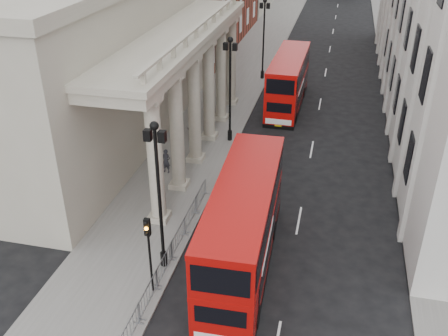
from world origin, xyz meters
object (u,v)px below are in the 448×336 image
at_px(bus_near, 243,225).
at_px(pedestrian_b, 192,130).
at_px(bus_far, 288,80).
at_px(pedestrian_a, 166,161).
at_px(lamp_post_south, 159,188).
at_px(pedestrian_c, 194,119).
at_px(lamp_post_mid, 230,83).
at_px(lamp_post_north, 264,34).
at_px(traffic_light, 149,242).

xyz_separation_m(bus_near, pedestrian_b, (-6.99, 14.29, -1.62)).
bearing_deg(bus_far, pedestrian_a, -113.38).
xyz_separation_m(lamp_post_south, pedestrian_c, (-3.39, 17.38, -3.85)).
bearing_deg(lamp_post_mid, bus_far, 67.86).
relative_size(lamp_post_mid, pedestrian_b, 4.57).
distance_m(pedestrian_b, pedestrian_c, 2.15).
height_order(lamp_post_north, bus_far, lamp_post_north).
relative_size(lamp_post_south, bus_near, 0.70).
relative_size(bus_near, bus_far, 1.06).
distance_m(bus_far, pedestrian_a, 16.57).
height_order(lamp_post_south, pedestrian_b, lamp_post_south).
bearing_deg(pedestrian_a, traffic_light, -66.42).
bearing_deg(lamp_post_mid, bus_near, -74.80).
height_order(lamp_post_mid, bus_far, lamp_post_mid).
relative_size(lamp_post_mid, pedestrian_a, 4.70).
xyz_separation_m(lamp_post_mid, lamp_post_north, (0.00, 16.00, 0.00)).
xyz_separation_m(lamp_post_south, lamp_post_mid, (0.00, 16.00, 0.00)).
xyz_separation_m(traffic_light, bus_near, (3.98, 3.00, -0.45)).
xyz_separation_m(lamp_post_south, bus_far, (3.56, 24.75, -2.40)).
xyz_separation_m(lamp_post_north, pedestrian_b, (-2.91, -16.72, -3.88)).
distance_m(traffic_light, pedestrian_b, 17.68).
bearing_deg(lamp_post_south, pedestrian_b, 100.80).
xyz_separation_m(traffic_light, pedestrian_c, (-3.49, 19.40, -2.04)).
distance_m(bus_near, pedestrian_a, 11.47).
height_order(bus_far, pedestrian_a, bus_far).
distance_m(lamp_post_south, pedestrian_a, 10.93).
height_order(lamp_post_south, bus_far, lamp_post_south).
xyz_separation_m(lamp_post_south, bus_near, (4.08, 0.99, -2.26)).
xyz_separation_m(lamp_post_mid, pedestrian_a, (-3.20, -6.30, -3.91)).
bearing_deg(bus_near, bus_far, 89.30).
bearing_deg(lamp_post_south, bus_near, 13.59).
bearing_deg(lamp_post_mid, lamp_post_south, -90.00).
bearing_deg(lamp_post_mid, pedestrian_c, 157.87).
distance_m(lamp_post_north, pedestrian_c, 15.49).
xyz_separation_m(lamp_post_mid, pedestrian_c, (-3.39, 1.38, -3.85)).
height_order(pedestrian_b, pedestrian_c, pedestrian_c).
xyz_separation_m(pedestrian_b, pedestrian_c, (-0.48, 2.10, 0.04)).
height_order(bus_near, pedestrian_a, bus_near).
relative_size(lamp_post_north, pedestrian_a, 4.70).
bearing_deg(traffic_light, pedestrian_c, 100.20).
xyz_separation_m(lamp_post_south, lamp_post_north, (0.00, 32.00, 0.00)).
bearing_deg(bus_near, traffic_light, -144.89).
bearing_deg(lamp_post_south, lamp_post_north, 90.00).
bearing_deg(lamp_post_mid, traffic_light, -89.68).
height_order(pedestrian_a, pedestrian_c, pedestrian_c).
height_order(bus_far, pedestrian_c, bus_far).
distance_m(lamp_post_north, traffic_light, 34.07).
height_order(bus_near, bus_far, bus_near).
bearing_deg(lamp_post_south, pedestrian_a, 108.25).
bearing_deg(pedestrian_c, lamp_post_north, 98.53).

